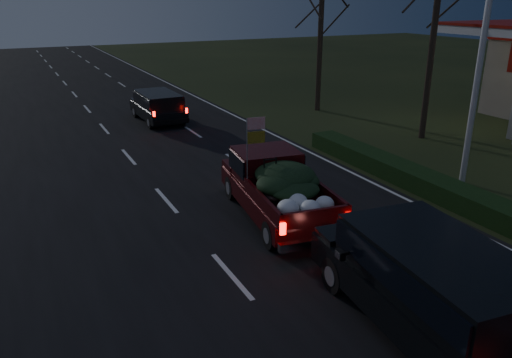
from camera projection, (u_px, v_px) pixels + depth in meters
name	position (u px, v px, depth m)	size (l,w,h in m)	color
ground	(232.00, 276.00, 11.35)	(120.00, 120.00, 0.00)	black
road_asphalt	(231.00, 276.00, 11.34)	(14.00, 120.00, 0.02)	black
hedge_row	(404.00, 173.00, 17.05)	(1.00, 10.00, 0.60)	black
light_pole	(487.00, 14.00, 15.14)	(0.50, 0.90, 9.16)	silver
bare_tree_far	(321.00, 12.00, 26.14)	(3.60, 3.60, 7.00)	black
pickup_truck	(277.00, 184.00, 14.15)	(2.57, 5.24, 2.64)	#380709
lead_suv	(158.00, 104.00, 24.99)	(1.82, 4.27, 1.22)	black
rear_suv	(434.00, 280.00, 9.08)	(2.73, 5.44, 1.51)	black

